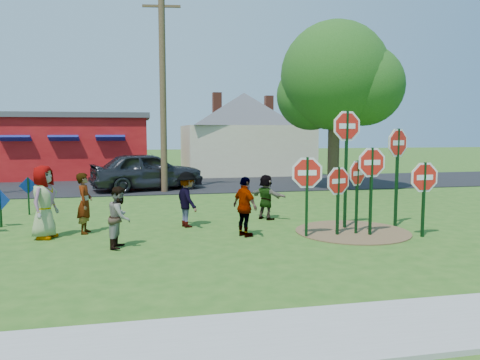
# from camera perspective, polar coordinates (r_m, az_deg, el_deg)

# --- Properties ---
(ground) EXTENTS (120.00, 120.00, 0.00)m
(ground) POSITION_cam_1_polar(r_m,az_deg,el_deg) (13.42, -6.16, -6.27)
(ground) COLOR #2B5919
(ground) RESTS_ON ground
(sidewalk) EXTENTS (22.00, 1.80, 0.08)m
(sidewalk) POSITION_cam_1_polar(r_m,az_deg,el_deg) (6.61, 0.37, -19.09)
(sidewalk) COLOR #9E9E99
(sidewalk) RESTS_ON ground
(road) EXTENTS (120.00, 7.50, 0.04)m
(road) POSITION_cam_1_polar(r_m,az_deg,el_deg) (24.75, -8.80, -0.62)
(road) COLOR black
(road) RESTS_ON ground
(dirt_patch) EXTENTS (3.20, 3.20, 0.03)m
(dirt_patch) POSITION_cam_1_polar(r_m,az_deg,el_deg) (13.66, 13.53, -6.12)
(dirt_patch) COLOR brown
(dirt_patch) RESTS_ON ground
(red_building) EXTENTS (9.40, 7.69, 3.90)m
(red_building) POSITION_cam_1_polar(r_m,az_deg,el_deg) (31.35, -19.61, 4.05)
(red_building) COLOR maroon
(red_building) RESTS_ON ground
(cream_house) EXTENTS (9.40, 9.40, 6.50)m
(cream_house) POSITION_cam_1_polar(r_m,az_deg,el_deg) (31.78, 0.49, 6.15)
(cream_house) COLOR beige
(cream_house) RESTS_ON ground
(stop_sign_a) EXTENTS (1.13, 0.16, 2.31)m
(stop_sign_a) POSITION_cam_1_polar(r_m,az_deg,el_deg) (12.52, 8.17, 0.09)
(stop_sign_a) COLOR black
(stop_sign_a) RESTS_ON ground
(stop_sign_b) EXTENTS (1.18, 0.16, 3.58)m
(stop_sign_b) POSITION_cam_1_polar(r_m,az_deg,el_deg) (13.80, 12.86, 4.92)
(stop_sign_b) COLOR black
(stop_sign_b) RESTS_ON ground
(stop_sign_c) EXTENTS (1.10, 0.08, 2.55)m
(stop_sign_c) POSITION_cam_1_polar(r_m,az_deg,el_deg) (13.05, 15.74, 1.05)
(stop_sign_c) COLOR black
(stop_sign_c) RESTS_ON ground
(stop_sign_d) EXTENTS (1.07, 0.46, 3.07)m
(stop_sign_d) POSITION_cam_1_polar(r_m,az_deg,el_deg) (14.47, 18.66, 3.25)
(stop_sign_d) COLOR black
(stop_sign_d) RESTS_ON ground
(stop_sign_e) EXTENTS (1.00, 0.33, 2.02)m
(stop_sign_e) POSITION_cam_1_polar(r_m,az_deg,el_deg) (12.91, 11.88, -0.75)
(stop_sign_e) COLOR black
(stop_sign_e) RESTS_ON ground
(stop_sign_f) EXTENTS (1.10, 0.08, 2.16)m
(stop_sign_f) POSITION_cam_1_polar(r_m,az_deg,el_deg) (13.38, 21.54, -0.22)
(stop_sign_f) COLOR black
(stop_sign_f) RESTS_ON ground
(stop_sign_g) EXTENTS (0.84, 0.49, 2.18)m
(stop_sign_g) POSITION_cam_1_polar(r_m,az_deg,el_deg) (13.15, 14.09, -0.03)
(stop_sign_g) COLOR black
(stop_sign_g) RESTS_ON ground
(blue_diamond_c) EXTENTS (0.62, 0.25, 1.14)m
(blue_diamond_c) POSITION_cam_1_polar(r_m,az_deg,el_deg) (15.53, -27.21, -2.62)
(blue_diamond_c) COLOR black
(blue_diamond_c) RESTS_ON ground
(blue_diamond_d) EXTENTS (0.55, 0.25, 1.30)m
(blue_diamond_d) POSITION_cam_1_polar(r_m,az_deg,el_deg) (17.40, -24.40, -1.25)
(blue_diamond_d) COLOR black
(blue_diamond_d) RESTS_ON ground
(person_a) EXTENTS (0.90, 1.10, 1.95)m
(person_a) POSITION_cam_1_polar(r_m,az_deg,el_deg) (13.39, -22.79, -2.50)
(person_a) COLOR #42528E
(person_a) RESTS_ON ground
(person_b) EXTENTS (0.45, 0.65, 1.69)m
(person_b) POSITION_cam_1_polar(r_m,az_deg,el_deg) (13.68, -18.41, -2.70)
(person_b) COLOR #2D7778
(person_b) RESTS_ON ground
(person_c) EXTENTS (0.71, 0.84, 1.51)m
(person_c) POSITION_cam_1_polar(r_m,az_deg,el_deg) (11.79, -14.45, -4.40)
(person_c) COLOR #95463F
(person_c) RESTS_ON ground
(person_d) EXTENTS (0.90, 1.20, 1.65)m
(person_d) POSITION_cam_1_polar(r_m,az_deg,el_deg) (13.94, -6.44, -2.37)
(person_d) COLOR #343439
(person_d) RESTS_ON ground
(person_e) EXTENTS (0.77, 1.03, 1.63)m
(person_e) POSITION_cam_1_polar(r_m,az_deg,el_deg) (12.58, 0.62, -3.28)
(person_e) COLOR #462B55
(person_e) RESTS_ON ground
(person_f) EXTENTS (1.14, 1.34, 1.46)m
(person_f) POSITION_cam_1_polar(r_m,az_deg,el_deg) (15.08, 3.18, -2.08)
(person_f) COLOR #194B22
(person_f) RESTS_ON ground
(suv) EXTENTS (5.67, 3.44, 1.80)m
(suv) POSITION_cam_1_polar(r_m,az_deg,el_deg) (22.85, -11.23, 1.11)
(suv) COLOR #2F2E33
(suv) RESTS_ON road
(utility_pole) EXTENTS (2.34, 0.43, 9.57)m
(utility_pole) POSITION_cam_1_polar(r_m,az_deg,el_deg) (21.97, -9.40, 11.64)
(utility_pole) COLOR #4C3823
(utility_pole) RESTS_ON ground
(leafy_tree) EXTENTS (5.66, 5.16, 8.04)m
(leafy_tree) POSITION_cam_1_polar(r_m,az_deg,el_deg) (23.23, 11.80, 11.64)
(leafy_tree) COLOR #382819
(leafy_tree) RESTS_ON ground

